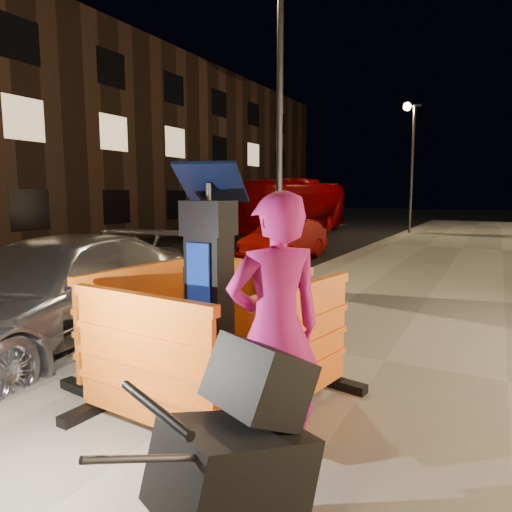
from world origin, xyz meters
The scene contains 15 objects.
ground_plane centered at (0.00, 0.00, 0.00)m, with size 120.00×120.00×0.00m, color black.
sidewalk centered at (3.00, 0.00, 0.07)m, with size 6.00×60.00×0.15m, color gray.
kerb centered at (0.00, 0.00, 0.07)m, with size 0.30×60.00×0.15m, color slate.
parking_kiosk centered at (1.67, -1.58, 1.18)m, with size 0.65×0.65×2.05m, color black.
barrier_front centered at (1.67, -2.53, 0.72)m, with size 1.47×0.60×1.15m, color orange.
barrier_back centered at (1.67, -0.63, 0.72)m, with size 1.47×0.60×1.15m, color orange.
barrier_kerbside centered at (0.72, -1.58, 0.72)m, with size 1.47×0.60×1.15m, color orange.
barrier_bldgside centered at (2.62, -1.58, 0.72)m, with size 1.47×0.60×1.15m, color orange.
car_silver centered at (-1.13, -1.14, 0.00)m, with size 2.04×5.02×1.46m, color silver.
car_red centered at (-1.63, 7.49, 0.00)m, with size 1.34×3.85×1.27m, color #9C0905.
bus_doubledecker centered at (-4.87, 16.17, 0.00)m, with size 2.29×9.78×2.72m, color #980306.
man centered at (2.72, -2.34, 1.11)m, with size 0.70×0.46×1.92m, color #A01769.
stroller centered at (2.92, -3.24, 0.69)m, with size 0.56×0.87×1.08m, color black.
street_lamp_mid centered at (0.25, 3.00, 3.15)m, with size 0.12×0.12×6.00m, color #3F3F44.
street_lamp_far centered at (0.25, 18.00, 3.15)m, with size 0.12×0.12×6.00m, color #3F3F44.
Camera 1 is at (4.05, -5.12, 2.05)m, focal length 32.00 mm.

